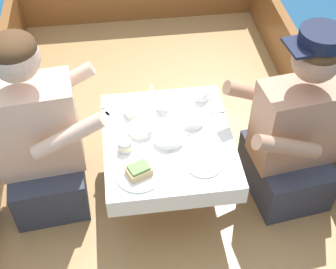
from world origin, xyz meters
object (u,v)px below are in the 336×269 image
tin_can (125,146)px  coffee_cup_starboard (202,95)px  sandwich (139,170)px  person_starboard (294,135)px  coffee_cup_port (164,103)px  person_port (39,140)px

tin_can → coffee_cup_starboard: bearing=35.9°
sandwich → tin_can: bearing=107.8°
coffee_cup_starboard → sandwich: bearing=-128.4°
person_starboard → coffee_cup_port: person_starboard is taller
sandwich → coffee_cup_port: 0.45m
person_starboard → sandwich: bearing=4.4°
person_port → coffee_cup_starboard: 0.84m
person_port → tin_can: bearing=-21.5°
person_port → sandwich: 0.53m
sandwich → coffee_cup_starboard: 0.59m
coffee_cup_starboard → tin_can: (-0.42, -0.30, -0.00)m
coffee_cup_port → coffee_cup_starboard: size_ratio=1.04×
sandwich → coffee_cup_port: size_ratio=1.29×
person_starboard → tin_can: 0.82m
person_port → coffee_cup_starboard: (0.82, 0.19, 0.03)m
person_port → person_starboard: 1.22m
person_starboard → coffee_cup_port: size_ratio=10.19×
person_port → coffee_cup_starboard: bearing=7.4°
person_starboard → coffee_cup_starboard: bearing=-44.5°
person_starboard → coffee_cup_starboard: size_ratio=10.64×
person_port → sandwich: person_port is taller
person_port → tin_can: 0.42m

